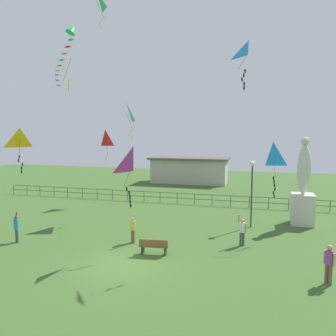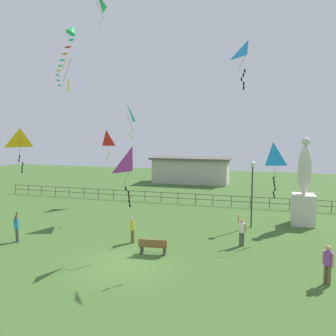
{
  "view_description": "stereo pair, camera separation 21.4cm",
  "coord_description": "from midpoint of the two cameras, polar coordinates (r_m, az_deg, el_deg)",
  "views": [
    {
      "loc": [
        6.01,
        -14.35,
        6.38
      ],
      "look_at": [
        0.47,
        6.07,
        4.04
      ],
      "focal_mm": 35.78,
      "sensor_mm": 36.0,
      "label": 1
    },
    {
      "loc": [
        6.22,
        -14.3,
        6.38
      ],
      "look_at": [
        0.47,
        6.07,
        4.04
      ],
      "focal_mm": 35.78,
      "sensor_mm": 36.0,
      "label": 2
    }
  ],
  "objects": [
    {
      "name": "ground_plane",
      "position": [
        16.83,
        -7.09,
        -16.02
      ],
      "size": [
        80.0,
        80.0,
        0.0
      ],
      "primitive_type": "plane",
      "color": "#3D6028"
    },
    {
      "name": "person_2",
      "position": [
        21.38,
        -24.12,
        -9.08
      ],
      "size": [
        0.42,
        0.41,
        1.82
      ],
      "color": "#3F4C47",
      "rests_on": "ground_plane"
    },
    {
      "name": "kite_5",
      "position": [
        20.57,
        17.73,
        1.87
      ],
      "size": [
        1.05,
        1.17,
        3.21
      ],
      "color": "#198CD1"
    },
    {
      "name": "waterfront_railing",
      "position": [
        29.6,
        3.02,
        -4.91
      ],
      "size": [
        36.05,
        0.06,
        0.95
      ],
      "color": "#4C4742",
      "rests_on": "ground_plane"
    },
    {
      "name": "person_0",
      "position": [
        19.37,
        12.77,
        -10.29
      ],
      "size": [
        0.48,
        0.28,
        1.79
      ],
      "color": "#3F4C47",
      "rests_on": "ground_plane"
    },
    {
      "name": "lamppost",
      "position": [
        22.68,
        14.43,
        -1.9
      ],
      "size": [
        0.36,
        0.36,
        4.43
      ],
      "color": "#38383D",
      "rests_on": "ground_plane"
    },
    {
      "name": "person_3",
      "position": [
        15.87,
        25.95,
        -14.27
      ],
      "size": [
        0.4,
        0.37,
        1.69
      ],
      "color": "brown",
      "rests_on": "ground_plane"
    },
    {
      "name": "kite_6",
      "position": [
        22.25,
        -11.83,
        25.98
      ],
      "size": [
        0.9,
        0.93,
        2.1
      ],
      "color": "#1EB759"
    },
    {
      "name": "kite_3",
      "position": [
        19.2,
        13.8,
        18.53
      ],
      "size": [
        1.2,
        1.23,
        2.52
      ],
      "color": "#198CD1"
    },
    {
      "name": "person_1",
      "position": [
        19.53,
        -5.77,
        -10.08
      ],
      "size": [
        0.39,
        0.38,
        1.76
      ],
      "color": "brown",
      "rests_on": "ground_plane"
    },
    {
      "name": "kite_2",
      "position": [
        25.14,
        -6.8,
        9.26
      ],
      "size": [
        1.07,
        1.3,
        2.63
      ],
      "color": "#19B2B2"
    },
    {
      "name": "kite_1",
      "position": [
        29.65,
        -10.25,
        4.86
      ],
      "size": [
        0.93,
        0.96,
        2.67
      ],
      "color": "red"
    },
    {
      "name": "kite_0",
      "position": [
        21.21,
        -23.58,
        4.51
      ],
      "size": [
        0.93,
        1.18,
        2.65
      ],
      "color": "yellow"
    },
    {
      "name": "pavilion_building",
      "position": [
        41.45,
        4.1,
        -0.32
      ],
      "size": [
        9.68,
        4.11,
        3.16
      ],
      "color": "#B7B2A3",
      "rests_on": "ground_plane"
    },
    {
      "name": "kite_7",
      "position": [
        19.82,
        -15.91,
        17.45
      ],
      "size": [
        0.94,
        1.08,
        2.43
      ],
      "color": "orange"
    },
    {
      "name": "park_bench",
      "position": [
        17.77,
        -2.22,
        -13.15
      ],
      "size": [
        1.53,
        0.57,
        0.85
      ],
      "color": "brown",
      "rests_on": "ground_plane"
    },
    {
      "name": "kite_4",
      "position": [
        16.69,
        -5.7,
        0.8
      ],
      "size": [
        1.28,
        1.27,
        3.05
      ],
      "color": "#B22DB2"
    },
    {
      "name": "streamer_kite",
      "position": [
        23.06,
        -15.95,
        21.01
      ],
      "size": [
        3.52,
        3.5,
        3.32
      ],
      "color": "#1EB759"
    },
    {
      "name": "statue_monument",
      "position": [
        24.63,
        22.34,
        -4.29
      ],
      "size": [
        1.48,
        1.48,
        5.98
      ],
      "color": "beige",
      "rests_on": "ground_plane"
    }
  ]
}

